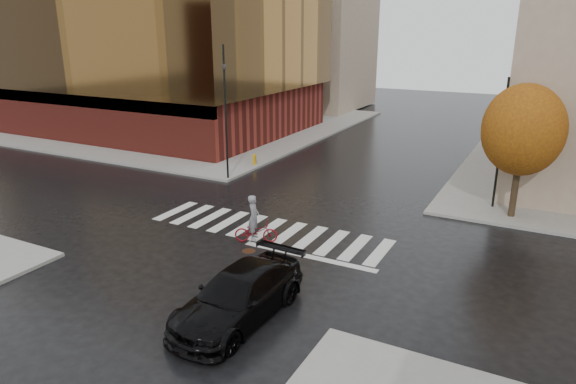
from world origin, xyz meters
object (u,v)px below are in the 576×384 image
object	(u,v)px
cyclist	(255,226)
traffic_light_ne	(501,137)
traffic_light_nw	(225,103)
fire_hydrant	(254,159)
sedan	(239,296)

from	to	relation	value
cyclist	traffic_light_ne	distance (m)	13.26
cyclist	traffic_light_nw	bearing A→B (deg)	17.04
traffic_light_nw	fire_hydrant	xyz separation A→B (m)	(-0.20, 3.50, -4.23)
traffic_light_nw	traffic_light_ne	distance (m)	15.45
traffic_light_ne	fire_hydrant	distance (m)	15.92
cyclist	sedan	bearing A→B (deg)	-177.66
sedan	traffic_light_nw	size ratio (longest dim) A/B	0.70
traffic_light_ne	fire_hydrant	size ratio (longest dim) A/B	8.85
traffic_light_nw	fire_hydrant	world-z (taller)	traffic_light_nw
traffic_light_nw	fire_hydrant	distance (m)	5.49
cyclist	traffic_light_nw	distance (m)	10.75
cyclist	traffic_light_ne	size ratio (longest dim) A/B	0.32
sedan	traffic_light_ne	size ratio (longest dim) A/B	0.84
sedan	traffic_light_ne	distance (m)	16.50
sedan	traffic_light_nw	world-z (taller)	traffic_light_nw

